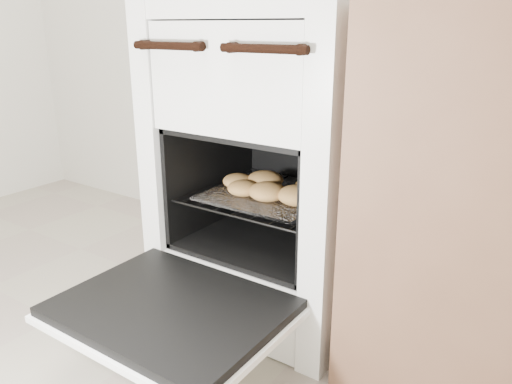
% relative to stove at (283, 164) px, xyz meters
% --- Properties ---
extents(stove, '(0.57, 0.64, 0.88)m').
position_rel_stove_xyz_m(stove, '(0.00, 0.00, 0.00)').
color(stove, white).
rests_on(stove, ground).
extents(oven_door, '(0.51, 0.40, 0.04)m').
position_rel_stove_xyz_m(oven_door, '(0.00, -0.48, -0.24)').
color(oven_door, black).
rests_on(oven_door, stove).
extents(oven_rack, '(0.42, 0.40, 0.01)m').
position_rel_stove_xyz_m(oven_rack, '(-0.00, -0.06, -0.08)').
color(oven_rack, black).
rests_on(oven_rack, stove).
extents(foil_sheet, '(0.32, 0.29, 0.01)m').
position_rel_stove_xyz_m(foil_sheet, '(0.00, -0.08, -0.07)').
color(foil_sheet, white).
rests_on(foil_sheet, oven_rack).
extents(baked_rolls, '(0.33, 0.25, 0.05)m').
position_rel_stove_xyz_m(baked_rolls, '(0.01, -0.09, -0.05)').
color(baked_rolls, '#B68849').
rests_on(baked_rolls, foil_sheet).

